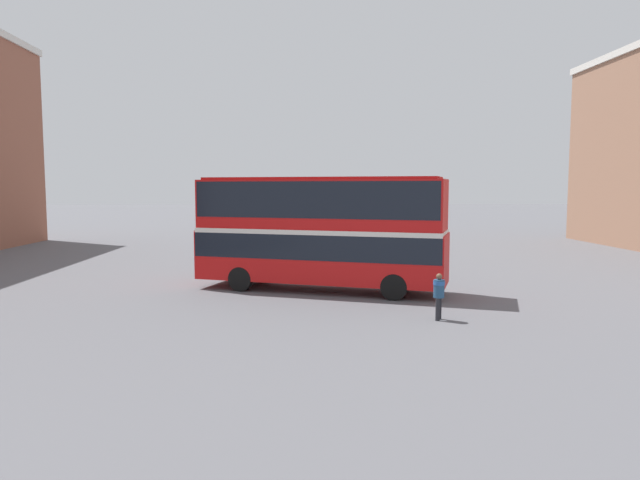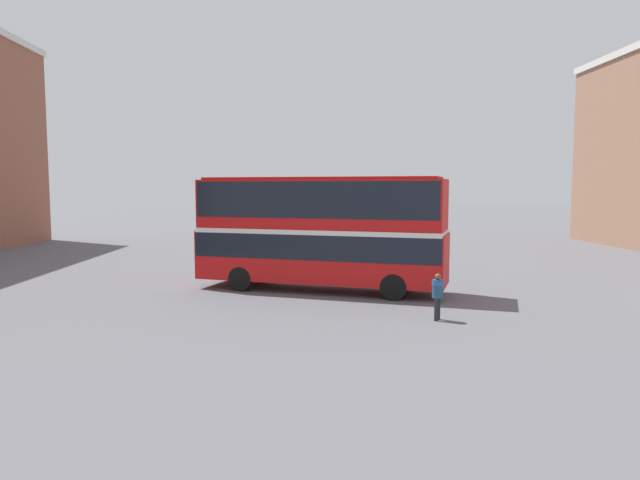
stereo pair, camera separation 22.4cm
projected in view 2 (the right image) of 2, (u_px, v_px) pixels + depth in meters
The scene contains 4 objects.
ground_plane at pixel (327, 288), 24.60m from camera, with size 240.00×240.00×0.00m, color #5B5B60.
double_decker_bus at pixel (320, 226), 23.83m from camera, with size 10.70×5.90×4.77m.
pedestrian_foreground at pixel (438, 292), 18.62m from camera, with size 0.52×0.52×1.55m.
parked_car_kerb_near at pixel (280, 235), 42.26m from camera, with size 4.75×2.57×1.67m.
Camera 2 is at (-1.07, -24.28, 4.35)m, focal length 32.00 mm.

